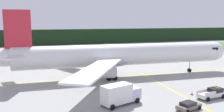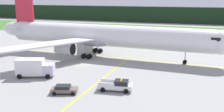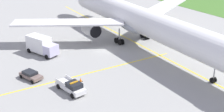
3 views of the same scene
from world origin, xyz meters
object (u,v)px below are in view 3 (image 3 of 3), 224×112
Objects in this scene: airliner at (141,21)px; ops_pickup_truck at (71,86)px; catering_truck at (41,45)px; staff_car at (31,75)px; apron_cone at (81,80)px.

airliner is 23.63m from ops_pickup_truck.
airliner is 8.24× the size of catering_truck.
catering_truck reaches higher than ops_pickup_truck.
staff_car is at bearing -154.61° from ops_pickup_truck.
staff_car is at bearing -31.31° from catering_truck.
staff_car is (2.46, -24.55, -4.55)m from airliner.
apron_cone is at bearing 2.74° from catering_truck.
ops_pickup_truck reaches higher than apron_cone.
apron_cone is (7.77, -18.26, -4.93)m from airliner.
airliner is at bearing 95.72° from staff_car.
ops_pickup_truck is at bearing 25.39° from staff_car.
catering_truck is 14.59m from apron_cone.
apron_cone is (14.49, 0.69, -1.50)m from catering_truck.
ops_pickup_truck is 8.32m from staff_car.
airliner is 89.67× the size of apron_cone.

